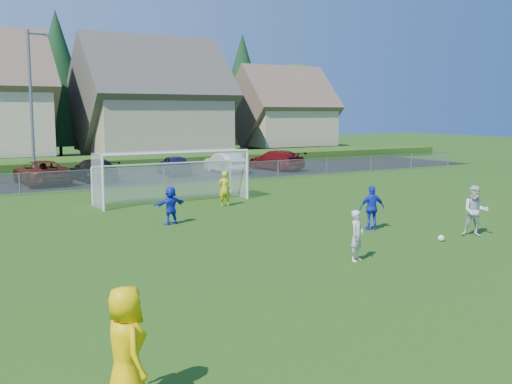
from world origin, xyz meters
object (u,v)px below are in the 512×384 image
(soccer_ball, at_px, (441,238))
(car_f, at_px, (225,163))
(car_c, at_px, (41,172))
(soccer_goal, at_px, (171,168))
(referee, at_px, (126,349))
(player_blue_a, at_px, (372,208))
(player_white_b, at_px, (475,211))
(car_g, at_px, (276,160))
(car_e, at_px, (174,165))
(player_blue_b, at_px, (171,205))
(car_d, at_px, (93,170))
(player_white_a, at_px, (357,236))
(goalkeeper, at_px, (225,189))

(soccer_ball, distance_m, car_f, 24.52)
(car_c, distance_m, soccer_goal, 11.28)
(referee, xyz_separation_m, player_blue_a, (12.20, 8.44, -0.11))
(player_white_b, bearing_deg, soccer_ball, -135.39)
(player_blue_a, distance_m, car_g, 23.27)
(referee, xyz_separation_m, player_white_b, (14.53, 5.73, -0.04))
(car_e, bearing_deg, player_blue_a, 94.08)
(car_f, bearing_deg, car_c, 5.09)
(car_c, bearing_deg, player_white_b, 109.07)
(car_c, bearing_deg, player_blue_b, 92.11)
(player_blue_a, height_order, car_g, player_blue_a)
(car_d, bearing_deg, soccer_ball, 98.47)
(player_white_b, bearing_deg, player_white_a, -130.34)
(referee, bearing_deg, soccer_ball, -66.57)
(car_d, height_order, car_g, car_g)
(player_white_b, bearing_deg, car_e, 136.15)
(car_c, relative_size, soccer_goal, 0.70)
(referee, distance_m, goalkeeper, 19.12)
(player_white_a, distance_m, player_blue_b, 8.50)
(car_g, bearing_deg, player_blue_b, 41.03)
(car_g, bearing_deg, player_white_b, 67.66)
(player_blue_a, xyz_separation_m, car_c, (-7.65, 20.83, -0.10))
(player_white_b, xyz_separation_m, car_g, (7.07, 24.00, -0.16))
(car_f, relative_size, car_g, 0.86)
(soccer_ball, height_order, car_f, car_f)
(player_white_b, height_order, soccer_goal, soccer_goal)
(soccer_ball, relative_size, car_g, 0.04)
(car_g, bearing_deg, goalkeeper, 43.75)
(player_blue_b, height_order, car_c, player_blue_b)
(referee, height_order, car_c, referee)
(goalkeeper, height_order, car_e, goalkeeper)
(referee, xyz_separation_m, soccer_goal, (8.56, 18.77, 0.69))
(player_blue_b, distance_m, car_d, 16.13)
(car_g, bearing_deg, car_f, -6.99)
(player_blue_a, distance_m, car_f, 21.97)
(player_blue_a, relative_size, soccer_goal, 0.22)
(car_f, bearing_deg, car_g, -178.39)
(car_g, relative_size, soccer_goal, 0.68)
(player_white_a, distance_m, car_c, 24.49)
(referee, bearing_deg, car_d, -15.23)
(car_e, height_order, car_g, car_g)
(player_white_a, distance_m, soccer_goal, 13.67)
(car_g, bearing_deg, soccer_goal, 34.13)
(player_white_a, bearing_deg, car_d, 67.76)
(car_d, xyz_separation_m, car_f, (9.61, 0.48, 0.01))
(car_e, bearing_deg, player_white_a, 86.60)
(player_blue_a, bearing_deg, soccer_goal, -53.08)
(car_f, bearing_deg, soccer_goal, 54.26)
(player_white_b, height_order, car_g, player_white_b)
(car_c, bearing_deg, player_white_a, 95.80)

